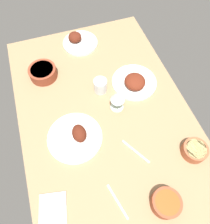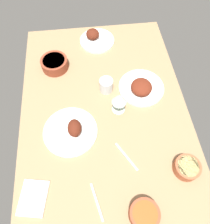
{
  "view_description": "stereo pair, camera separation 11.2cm",
  "coord_description": "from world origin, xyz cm",
  "px_view_note": "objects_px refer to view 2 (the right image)",
  "views": [
    {
      "loc": [
        -52.15,
        17.21,
        103.48
      ],
      "look_at": [
        0.0,
        0.0,
        6.0
      ],
      "focal_mm": 33.98,
      "sensor_mm": 36.0,
      "label": 1
    },
    {
      "loc": [
        -54.55,
        6.3,
        103.48
      ],
      "look_at": [
        0.0,
        0.0,
        6.0
      ],
      "focal_mm": 33.98,
      "sensor_mm": 36.0,
      "label": 2
    }
  ],
  "objects_px": {
    "plate_center_main": "(141,87)",
    "bowl_onions": "(55,63)",
    "plate_far_side": "(71,131)",
    "plate_near_viewer": "(96,38)",
    "wine_glass": "(119,99)",
    "fork_loose": "(126,157)",
    "bowl_soup": "(144,214)",
    "bowl_pasta": "(187,167)",
    "water_tumbler": "(106,85)",
    "folded_napkin": "(33,198)",
    "spoon_loose": "(97,202)"
  },
  "relations": [
    {
      "from": "bowl_pasta",
      "to": "folded_napkin",
      "type": "height_order",
      "value": "bowl_pasta"
    },
    {
      "from": "bowl_pasta",
      "to": "fork_loose",
      "type": "xyz_separation_m",
      "value": [
        0.09,
        0.26,
        -0.02
      ]
    },
    {
      "from": "plate_far_side",
      "to": "bowl_soup",
      "type": "bearing_deg",
      "value": -145.77
    },
    {
      "from": "wine_glass",
      "to": "fork_loose",
      "type": "relative_size",
      "value": 0.84
    },
    {
      "from": "folded_napkin",
      "to": "spoon_loose",
      "type": "bearing_deg",
      "value": -99.93
    },
    {
      "from": "plate_near_viewer",
      "to": "bowl_soup",
      "type": "height_order",
      "value": "plate_near_viewer"
    },
    {
      "from": "plate_far_side",
      "to": "bowl_soup",
      "type": "relative_size",
      "value": 2.19
    },
    {
      "from": "bowl_soup",
      "to": "folded_napkin",
      "type": "distance_m",
      "value": 0.48
    },
    {
      "from": "bowl_pasta",
      "to": "fork_loose",
      "type": "relative_size",
      "value": 0.71
    },
    {
      "from": "plate_center_main",
      "to": "wine_glass",
      "type": "height_order",
      "value": "wine_glass"
    },
    {
      "from": "plate_far_side",
      "to": "bowl_onions",
      "type": "distance_m",
      "value": 0.45
    },
    {
      "from": "plate_near_viewer",
      "to": "spoon_loose",
      "type": "distance_m",
      "value": 1.0
    },
    {
      "from": "plate_center_main",
      "to": "bowl_onions",
      "type": "height_order",
      "value": "plate_center_main"
    },
    {
      "from": "water_tumbler",
      "to": "spoon_loose",
      "type": "height_order",
      "value": "water_tumbler"
    },
    {
      "from": "bowl_pasta",
      "to": "spoon_loose",
      "type": "distance_m",
      "value": 0.43
    },
    {
      "from": "plate_far_side",
      "to": "bowl_pasta",
      "type": "distance_m",
      "value": 0.58
    },
    {
      "from": "folded_napkin",
      "to": "plate_far_side",
      "type": "bearing_deg",
      "value": -31.01
    },
    {
      "from": "bowl_pasta",
      "to": "water_tumbler",
      "type": "height_order",
      "value": "water_tumbler"
    },
    {
      "from": "plate_center_main",
      "to": "bowl_pasta",
      "type": "xyz_separation_m",
      "value": [
        -0.47,
        -0.12,
        0.0
      ]
    },
    {
      "from": "bowl_onions",
      "to": "fork_loose",
      "type": "relative_size",
      "value": 0.96
    },
    {
      "from": "bowl_soup",
      "to": "plate_far_side",
      "type": "bearing_deg",
      "value": 34.23
    },
    {
      "from": "water_tumbler",
      "to": "folded_napkin",
      "type": "xyz_separation_m",
      "value": [
        -0.54,
        0.38,
        -0.04
      ]
    },
    {
      "from": "plate_far_side",
      "to": "plate_near_viewer",
      "type": "height_order",
      "value": "plate_far_side"
    },
    {
      "from": "plate_center_main",
      "to": "bowl_soup",
      "type": "height_order",
      "value": "plate_center_main"
    },
    {
      "from": "plate_center_main",
      "to": "water_tumbler",
      "type": "height_order",
      "value": "water_tumbler"
    },
    {
      "from": "plate_far_side",
      "to": "plate_near_viewer",
      "type": "bearing_deg",
      "value": -15.77
    },
    {
      "from": "water_tumbler",
      "to": "plate_far_side",
      "type": "bearing_deg",
      "value": 139.92
    },
    {
      "from": "folded_napkin",
      "to": "plate_near_viewer",
      "type": "bearing_deg",
      "value": -20.95
    },
    {
      "from": "wine_glass",
      "to": "folded_napkin",
      "type": "distance_m",
      "value": 0.6
    },
    {
      "from": "plate_near_viewer",
      "to": "water_tumbler",
      "type": "relative_size",
      "value": 2.73
    },
    {
      "from": "plate_far_side",
      "to": "bowl_onions",
      "type": "height_order",
      "value": "plate_far_side"
    },
    {
      "from": "plate_far_side",
      "to": "plate_near_viewer",
      "type": "xyz_separation_m",
      "value": [
        0.65,
        -0.18,
        0.0
      ]
    },
    {
      "from": "plate_center_main",
      "to": "bowl_pasta",
      "type": "distance_m",
      "value": 0.48
    },
    {
      "from": "fork_loose",
      "to": "spoon_loose",
      "type": "xyz_separation_m",
      "value": [
        -0.18,
        0.16,
        0.0
      ]
    },
    {
      "from": "bowl_onions",
      "to": "folded_napkin",
      "type": "distance_m",
      "value": 0.75
    },
    {
      "from": "wine_glass",
      "to": "bowl_pasta",
      "type": "bearing_deg",
      "value": -143.6
    },
    {
      "from": "wine_glass",
      "to": "plate_far_side",
      "type": "bearing_deg",
      "value": 112.65
    },
    {
      "from": "bowl_pasta",
      "to": "bowl_onions",
      "type": "distance_m",
      "value": 0.92
    },
    {
      "from": "plate_center_main",
      "to": "plate_near_viewer",
      "type": "height_order",
      "value": "plate_center_main"
    },
    {
      "from": "folded_napkin",
      "to": "spoon_loose",
      "type": "height_order",
      "value": "folded_napkin"
    },
    {
      "from": "water_tumbler",
      "to": "folded_napkin",
      "type": "relative_size",
      "value": 0.54
    },
    {
      "from": "wine_glass",
      "to": "spoon_loose",
      "type": "bearing_deg",
      "value": 160.43
    },
    {
      "from": "plate_center_main",
      "to": "folded_napkin",
      "type": "height_order",
      "value": "plate_center_main"
    },
    {
      "from": "bowl_onions",
      "to": "bowl_soup",
      "type": "relative_size",
      "value": 1.27
    },
    {
      "from": "bowl_onions",
      "to": "water_tumbler",
      "type": "relative_size",
      "value": 1.94
    },
    {
      "from": "water_tumbler",
      "to": "spoon_loose",
      "type": "distance_m",
      "value": 0.6
    },
    {
      "from": "plate_center_main",
      "to": "bowl_soup",
      "type": "bearing_deg",
      "value": 169.49
    },
    {
      "from": "bowl_pasta",
      "to": "fork_loose",
      "type": "height_order",
      "value": "bowl_pasta"
    },
    {
      "from": "bowl_soup",
      "to": "wine_glass",
      "type": "distance_m",
      "value": 0.53
    },
    {
      "from": "bowl_onions",
      "to": "water_tumbler",
      "type": "distance_m",
      "value": 0.35
    }
  ]
}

